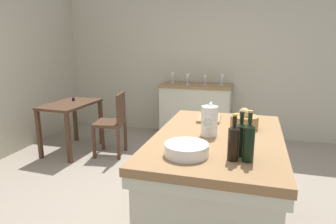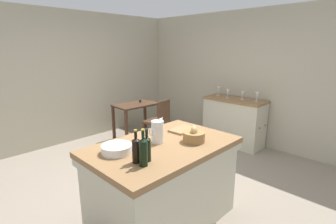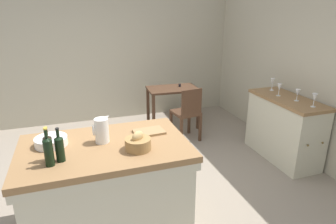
{
  "view_description": "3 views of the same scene",
  "coord_description": "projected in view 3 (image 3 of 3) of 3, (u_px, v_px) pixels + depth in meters",
  "views": [
    {
      "loc": [
        -2.66,
        -0.84,
        1.67
      ],
      "look_at": [
        0.5,
        0.07,
        0.86
      ],
      "focal_mm": 32.28,
      "sensor_mm": 36.0,
      "label": 1
    },
    {
      "loc": [
        -2.08,
        -2.35,
        1.89
      ],
      "look_at": [
        0.48,
        0.17,
        0.97
      ],
      "focal_mm": 26.86,
      "sensor_mm": 36.0,
      "label": 2
    },
    {
      "loc": [
        -0.59,
        -3.12,
        2.13
      ],
      "look_at": [
        0.53,
        0.21,
        0.87
      ],
      "focal_mm": 31.42,
      "sensor_mm": 36.0,
      "label": 3
    }
  ],
  "objects": [
    {
      "name": "wine_bottle_green",
      "position": [
        48.0,
        151.0,
        2.34
      ],
      "size": [
        0.07,
        0.07,
        0.33
      ],
      "color": "black",
      "rests_on": "island_table"
    },
    {
      "name": "wine_bottle_amber",
      "position": [
        48.0,
        147.0,
        2.42
      ],
      "size": [
        0.07,
        0.07,
        0.3
      ],
      "color": "black",
      "rests_on": "island_table"
    },
    {
      "name": "wine_bottle_dark",
      "position": [
        60.0,
        148.0,
        2.41
      ],
      "size": [
        0.07,
        0.07,
        0.3
      ],
      "color": "black",
      "rests_on": "island_table"
    },
    {
      "name": "wine_glass_far_left",
      "position": [
        315.0,
        98.0,
        3.71
      ],
      "size": [
        0.07,
        0.07,
        0.18
      ],
      "color": "white",
      "rests_on": "side_cabinet"
    },
    {
      "name": "wall_back",
      "position": [
        102.0,
        53.0,
        5.56
      ],
      "size": [
        5.32,
        0.12,
        2.6
      ],
      "primitive_type": "cube",
      "color": "#B2AA93",
      "rests_on": "ground"
    },
    {
      "name": "pitcher",
      "position": [
        102.0,
        130.0,
        2.75
      ],
      "size": [
        0.17,
        0.13,
        0.28
      ],
      "color": "white",
      "rests_on": "island_table"
    },
    {
      "name": "bread_basket",
      "position": [
        138.0,
        143.0,
        2.63
      ],
      "size": [
        0.23,
        0.23,
        0.18
      ],
      "color": "olive",
      "rests_on": "island_table"
    },
    {
      "name": "island_table",
      "position": [
        108.0,
        184.0,
        2.87
      ],
      "size": [
        1.55,
        0.99,
        0.92
      ],
      "color": "olive",
      "rests_on": "ground"
    },
    {
      "name": "writing_desk",
      "position": [
        173.0,
        94.0,
        5.37
      ],
      "size": [
        0.93,
        0.61,
        0.79
      ],
      "color": "#472D1E",
      "rests_on": "ground"
    },
    {
      "name": "wall_right",
      "position": [
        316.0,
        71.0,
        4.02
      ],
      "size": [
        0.12,
        5.2,
        2.6
      ],
      "primitive_type": "cube",
      "color": "#B2AA93",
      "rests_on": "ground"
    },
    {
      "name": "side_cabinet",
      "position": [
        284.0,
        128.0,
        4.27
      ],
      "size": [
        0.52,
        1.2,
        0.93
      ],
      "color": "olive",
      "rests_on": "ground"
    },
    {
      "name": "wine_glass_middle",
      "position": [
        279.0,
        87.0,
        4.18
      ],
      "size": [
        0.07,
        0.07,
        0.18
      ],
      "color": "white",
      "rests_on": "side_cabinet"
    },
    {
      "name": "wine_glass_left",
      "position": [
        298.0,
        93.0,
        3.96
      ],
      "size": [
        0.07,
        0.07,
        0.16
      ],
      "color": "white",
      "rests_on": "side_cabinet"
    },
    {
      "name": "ground_plane",
      "position": [
        134.0,
        187.0,
        3.68
      ],
      "size": [
        6.76,
        6.76,
        0.0
      ],
      "primitive_type": "plane",
      "color": "gray"
    },
    {
      "name": "wine_glass_right",
      "position": [
        273.0,
        82.0,
        4.46
      ],
      "size": [
        0.07,
        0.07,
        0.19
      ],
      "color": "white",
      "rests_on": "side_cabinet"
    },
    {
      "name": "cutting_board",
      "position": [
        149.0,
        132.0,
        2.99
      ],
      "size": [
        0.32,
        0.22,
        0.02
      ],
      "primitive_type": "cube",
      "rotation": [
        0.0,
        0.0,
        0.06
      ],
      "color": "#99754C",
      "rests_on": "island_table"
    },
    {
      "name": "wooden_chair",
      "position": [
        187.0,
        112.0,
        4.81
      ],
      "size": [
        0.45,
        0.45,
        0.92
      ],
      "color": "#472D1E",
      "rests_on": "ground"
    },
    {
      "name": "wash_bowl",
      "position": [
        51.0,
        141.0,
        2.72
      ],
      "size": [
        0.29,
        0.29,
        0.08
      ],
      "primitive_type": "cylinder",
      "color": "white",
      "rests_on": "island_table"
    }
  ]
}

